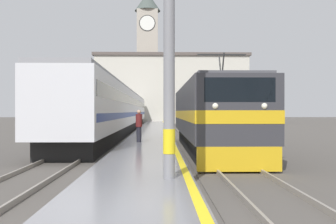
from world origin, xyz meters
TOP-DOWN VIEW (x-y plane):
  - ground_plane at (0.00, 30.00)m, footprint 200.00×200.00m
  - platform at (0.00, 25.00)m, footprint 2.84×140.00m
  - rail_track_near at (3.17, 25.00)m, footprint 2.83×140.00m
  - rail_track_far at (-3.28, 25.00)m, footprint 2.83×140.00m
  - locomotive_train at (3.17, 13.48)m, footprint 2.92×15.01m
  - passenger_train at (-3.28, 32.83)m, footprint 2.92×49.64m
  - catenary_mast at (0.89, 2.99)m, footprint 2.67×0.30m
  - person_on_platform at (-0.50, 14.17)m, footprint 0.34×0.34m
  - clock_tower at (-1.78, 73.32)m, footprint 5.22×5.22m
  - station_building at (2.71, 63.74)m, footprint 26.56×10.54m

SIDE VIEW (x-z plane):
  - ground_plane at x=0.00m, z-range 0.00..0.00m
  - rail_track_near at x=3.17m, z-range -0.05..0.11m
  - rail_track_far at x=-3.28m, z-range -0.05..0.11m
  - platform at x=0.00m, z-range 0.00..0.42m
  - person_on_platform at x=-0.50m, z-range 0.46..2.17m
  - locomotive_train at x=3.17m, z-range -0.44..4.00m
  - passenger_train at x=-3.28m, z-range 0.15..4.18m
  - catenary_mast at x=0.89m, z-range 0.38..8.43m
  - station_building at x=2.71m, z-range 0.02..11.90m
  - clock_tower at x=-1.78m, z-range 0.85..27.06m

